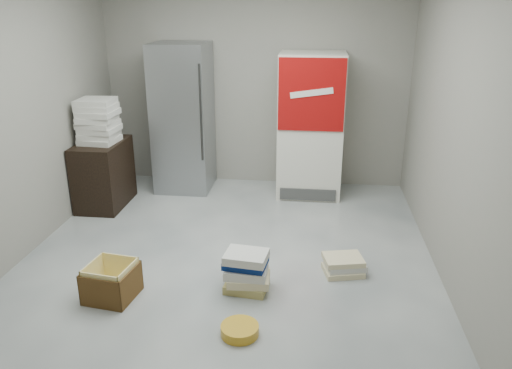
{
  "coord_description": "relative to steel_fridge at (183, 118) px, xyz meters",
  "views": [
    {
      "loc": [
        0.79,
        -4.09,
        2.39
      ],
      "look_at": [
        0.22,
        0.7,
        0.61
      ],
      "focal_mm": 35.0,
      "sensor_mm": 36.0,
      "label": 1
    }
  ],
  "objects": [
    {
      "name": "phonebook_stack_main",
      "position": [
        1.16,
        -2.46,
        -0.77
      ],
      "size": [
        0.41,
        0.35,
        0.36
      ],
      "rotation": [
        0.0,
        0.0,
        0.02
      ],
      "color": "tan",
      "rests_on": "ground"
    },
    {
      "name": "steel_fridge",
      "position": [
        0.0,
        0.0,
        0.0
      ],
      "size": [
        0.7,
        0.72,
        1.9
      ],
      "color": "#9C9EA3",
      "rests_on": "ground"
    },
    {
      "name": "room_shell",
      "position": [
        0.9,
        -2.13,
        0.85
      ],
      "size": [
        4.04,
        5.04,
        2.82
      ],
      "color": "gray",
      "rests_on": "ground"
    },
    {
      "name": "cardboard_box",
      "position": [
        0.04,
        -2.71,
        -0.82
      ],
      "size": [
        0.44,
        0.44,
        0.31
      ],
      "rotation": [
        0.0,
        0.0,
        -0.14
      ],
      "color": "yellow",
      "rests_on": "ground"
    },
    {
      "name": "phonebook_stack_side",
      "position": [
        2.02,
        -2.06,
        -0.87
      ],
      "size": [
        0.42,
        0.37,
        0.16
      ],
      "rotation": [
        0.0,
        0.0,
        0.14
      ],
      "color": "beige",
      "rests_on": "ground"
    },
    {
      "name": "wood_shelf",
      "position": [
        -0.83,
        -0.73,
        -0.55
      ],
      "size": [
        0.5,
        0.8,
        0.8
      ],
      "primitive_type": "cube",
      "color": "black",
      "rests_on": "ground"
    },
    {
      "name": "bucket_lid",
      "position": [
        1.2,
        -3.09,
        -0.91
      ],
      "size": [
        0.37,
        0.37,
        0.08
      ],
      "primitive_type": "cylinder",
      "rotation": [
        0.0,
        0.0,
        -0.3
      ],
      "color": "gold",
      "rests_on": "ground"
    },
    {
      "name": "coke_cooler",
      "position": [
        1.65,
        -0.01,
        -0.05
      ],
      "size": [
        0.8,
        0.73,
        1.8
      ],
      "color": "silver",
      "rests_on": "ground"
    },
    {
      "name": "supply_box_stack",
      "position": [
        -0.83,
        -0.73,
        0.11
      ],
      "size": [
        0.44,
        0.44,
        0.52
      ],
      "color": "white",
      "rests_on": "wood_shelf"
    },
    {
      "name": "ground",
      "position": [
        0.9,
        -2.13,
        -0.95
      ],
      "size": [
        5.0,
        5.0,
        0.0
      ],
      "primitive_type": "plane",
      "color": "beige",
      "rests_on": "ground"
    }
  ]
}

